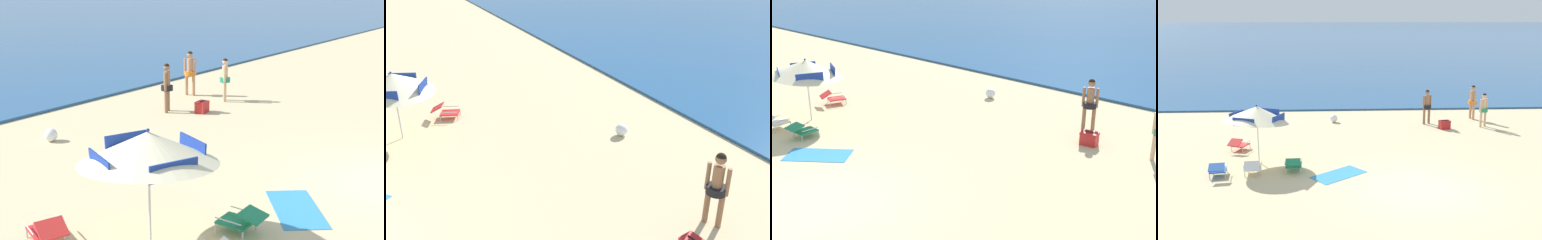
# 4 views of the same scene
# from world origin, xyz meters

# --- Properties ---
(beach_umbrella_striped_main) EXTENTS (3.37, 3.37, 2.19)m
(beach_umbrella_striped_main) POSITION_xyz_m (-5.22, 2.79, 1.80)
(beach_umbrella_striped_main) COLOR silver
(beach_umbrella_striped_main) RESTS_ON ground
(lounge_chair_under_umbrella) EXTENTS (0.60, 0.87, 0.49)m
(lounge_chair_under_umbrella) POSITION_xyz_m (-3.91, 1.74, 0.28)
(lounge_chair_under_umbrella) COLOR #1E7F56
(lounge_chair_under_umbrella) RESTS_ON ground
(lounge_chair_spare_folded) EXTENTS (0.80, 1.01, 0.52)m
(lounge_chair_spare_folded) POSITION_xyz_m (-6.23, 4.27, 0.27)
(lounge_chair_spare_folded) COLOR red
(lounge_chair_spare_folded) RESTS_ON ground
(person_standing_near_shore) EXTENTS (0.44, 0.40, 1.63)m
(person_standing_near_shore) POSITION_xyz_m (4.72, 7.60, 0.94)
(person_standing_near_shore) COLOR #D8A87F
(person_standing_near_shore) RESTS_ON ground
(person_standing_beside) EXTENTS (0.47, 0.42, 1.70)m
(person_standing_beside) POSITION_xyz_m (2.15, 8.34, 0.99)
(person_standing_beside) COLOR #8C6042
(person_standing_beside) RESTS_ON ground
(person_wading_in) EXTENTS (0.43, 0.52, 1.77)m
(person_wading_in) POSITION_xyz_m (4.73, 9.24, 1.02)
(person_wading_in) COLOR tan
(person_wading_in) RESTS_ON ground
(cooler_box) EXTENTS (0.54, 0.42, 0.43)m
(cooler_box) POSITION_xyz_m (2.78, 7.29, 0.20)
(cooler_box) COLOR red
(cooler_box) RESTS_ON ground
(beach_ball) EXTENTS (0.38, 0.38, 0.38)m
(beach_ball) POSITION_xyz_m (-2.43, 8.93, 0.19)
(beach_ball) COLOR white
(beach_ball) RESTS_ON ground
(beach_towel) EXTENTS (1.97, 1.83, 0.01)m
(beach_towel) POSITION_xyz_m (-2.39, 1.36, 0.01)
(beach_towel) COLOR #3384BC
(beach_towel) RESTS_ON ground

